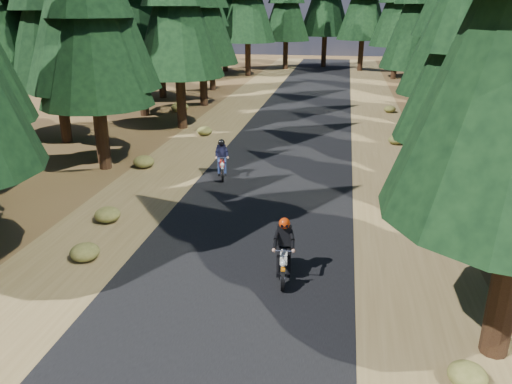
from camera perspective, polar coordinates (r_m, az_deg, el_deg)
ground at (r=14.27m, az=-1.04°, el=-6.22°), size 120.00×120.00×0.00m
road at (r=18.81m, az=1.83°, el=0.54°), size 6.00×100.00×0.01m
shoulder_l at (r=19.94m, az=-11.37°, el=1.29°), size 3.20×100.00×0.01m
shoulder_r at (r=18.78m, az=15.87°, el=-0.31°), size 3.20×100.00×0.01m
log_near at (r=23.75m, az=23.76°, el=3.42°), size 5.93×2.19×0.32m
understory_shrubs at (r=22.82m, az=1.17°, el=4.83°), size 15.46×31.31×0.67m
rider_lead at (r=12.48m, az=3.18°, el=-7.67°), size 0.69×1.79×1.56m
rider_follow at (r=19.84m, az=-3.91°, el=3.10°), size 0.93×1.77×1.52m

